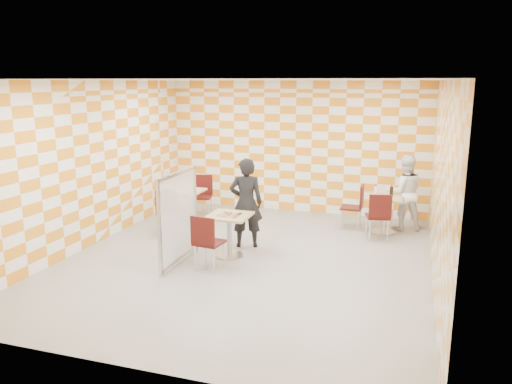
% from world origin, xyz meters
% --- Properties ---
extents(room_shell, '(7.00, 7.00, 7.00)m').
position_xyz_m(room_shell, '(0.00, 0.54, 1.50)').
color(room_shell, gray).
rests_on(room_shell, ground).
extents(main_table, '(0.70, 0.70, 0.75)m').
position_xyz_m(main_table, '(-0.34, 0.07, 0.51)').
color(main_table, tan).
rests_on(main_table, ground).
extents(second_table, '(0.70, 0.70, 0.75)m').
position_xyz_m(second_table, '(2.11, 2.33, 0.51)').
color(second_table, tan).
rests_on(second_table, ground).
extents(empty_table, '(0.70, 0.70, 0.75)m').
position_xyz_m(empty_table, '(-1.90, 1.63, 0.51)').
color(empty_table, tan).
rests_on(empty_table, ground).
extents(chair_main_front, '(0.47, 0.48, 0.92)m').
position_xyz_m(chair_main_front, '(-0.44, -0.69, 0.54)').
color(chair_main_front, '#390D0B').
rests_on(chair_main_front, ground).
extents(chair_second_front, '(0.51, 0.52, 0.92)m').
position_xyz_m(chair_second_front, '(2.05, 1.75, 0.54)').
color(chair_second_front, '#390D0B').
rests_on(chair_second_front, ground).
extents(chair_second_side, '(0.43, 0.42, 0.92)m').
position_xyz_m(chair_second_side, '(1.55, 2.38, 0.54)').
color(chair_second_side, '#390D0B').
rests_on(chair_second_side, ground).
extents(chair_empty_near, '(0.53, 0.54, 0.92)m').
position_xyz_m(chair_empty_near, '(-1.94, 0.87, 0.54)').
color(chair_empty_near, '#390D0B').
rests_on(chair_empty_near, ground).
extents(chair_empty_far, '(0.50, 0.51, 0.92)m').
position_xyz_m(chair_empty_far, '(-1.87, 2.43, 0.54)').
color(chair_empty_far, '#390D0B').
rests_on(chair_empty_far, ground).
extents(partition, '(0.08, 1.38, 1.55)m').
position_xyz_m(partition, '(-1.03, -0.47, 0.79)').
color(partition, white).
rests_on(partition, ground).
extents(man_dark, '(0.70, 0.57, 1.65)m').
position_xyz_m(man_dark, '(-0.24, 0.68, 0.82)').
color(man_dark, black).
rests_on(man_dark, ground).
extents(man_white, '(0.88, 0.76, 1.54)m').
position_xyz_m(man_white, '(2.48, 2.69, 0.77)').
color(man_white, white).
rests_on(man_white, ground).
extents(pizza_on_foil, '(0.40, 0.40, 0.04)m').
position_xyz_m(pizza_on_foil, '(-0.34, 0.06, 0.77)').
color(pizza_on_foil, silver).
rests_on(pizza_on_foil, main_table).
extents(sport_bottle, '(0.06, 0.06, 0.20)m').
position_xyz_m(sport_bottle, '(1.91, 2.48, 0.84)').
color(sport_bottle, white).
rests_on(sport_bottle, second_table).
extents(soda_bottle, '(0.07, 0.07, 0.23)m').
position_xyz_m(soda_bottle, '(2.23, 2.35, 0.85)').
color(soda_bottle, black).
rests_on(soda_bottle, second_table).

